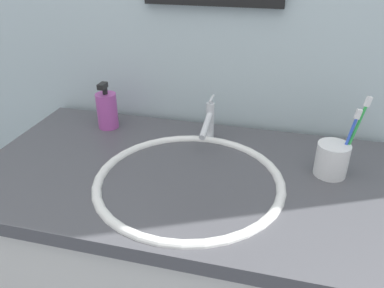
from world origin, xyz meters
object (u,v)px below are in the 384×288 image
toothbrush_cup (332,160)px  toothbrush_blue (349,137)px  faucet (209,121)px  toothbrush_green (355,131)px  soap_dispenser (107,110)px

toothbrush_cup → toothbrush_blue: toothbrush_blue is taller
toothbrush_cup → faucet: bearing=162.7°
toothbrush_cup → toothbrush_blue: (0.03, 0.01, 0.06)m
toothbrush_cup → toothbrush_green: size_ratio=0.42×
toothbrush_green → faucet: bearing=166.5°
toothbrush_blue → soap_dispenser: size_ratio=1.17×
soap_dispenser → toothbrush_cup: bearing=-9.9°
toothbrush_cup → toothbrush_blue: size_ratio=0.49×
toothbrush_cup → soap_dispenser: (-0.67, 0.12, 0.02)m
toothbrush_cup → toothbrush_blue: bearing=16.6°
faucet → toothbrush_cup: 0.36m
toothbrush_green → toothbrush_blue: bearing=-155.4°
toothbrush_cup → soap_dispenser: 0.68m
faucet → toothbrush_cup: (0.34, -0.11, -0.02)m
faucet → soap_dispenser: size_ratio=0.99×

